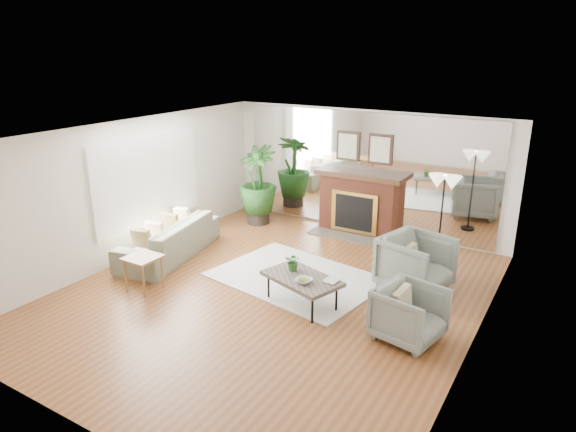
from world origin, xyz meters
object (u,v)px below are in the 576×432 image
Objects in this scene: sofa at (169,239)px; floor_lamp at (444,190)px; coffee_table at (302,279)px; armchair_front at (409,314)px; side_table at (143,262)px; fireplace at (358,202)px; potted_ficus at (258,183)px; armchair_back at (416,263)px.

floor_lamp reaches higher than sofa.
coffee_table is 3.06m from sofa.
sofa is 2.82× the size of armchair_front.
coffee_table is 1.67m from armchair_front.
sofa reaches higher than side_table.
fireplace is at bearing 66.55° from side_table.
side_table is 0.34× the size of floor_lamp.
potted_ficus is at bearing 173.93° from floor_lamp.
armchair_back is at bearing 31.39° from side_table.
floor_lamp is at bearing 102.70° from sofa.
armchair_back is at bearing 47.83° from coffee_table.
armchair_back is (1.85, -1.95, -0.21)m from fireplace.
side_table is 5.02m from floor_lamp.
potted_ficus is at bearing 85.64° from armchair_back.
floor_lamp reaches higher than armchair_back.
coffee_table is at bearing 19.21° from side_table.
floor_lamp is (4.04, -0.43, 0.52)m from potted_ficus.
side_table is (-2.39, -0.83, 0.05)m from coffee_table.
armchair_back is at bearing -95.56° from floor_lamp.
coffee_table is at bearing -119.99° from floor_lamp.
armchair_front is at bearing -33.49° from potted_ficus.
potted_ficus reaches higher than coffee_table.
fireplace is 4.11m from armchair_front.
potted_ficus is at bearing 94.48° from side_table.
armchair_back is at bearing 91.74° from sofa.
floor_lamp is at bearing -27.11° from fireplace.
armchair_back is 1.38m from floor_lamp.
fireplace is at bearing 99.76° from coffee_table.
fireplace reaches higher than sofa.
sofa is at bearing 117.12° from side_table.
fireplace is 1.22× the size of floor_lamp.
side_table is 3.66m from potted_ficus.
potted_ficus is (-2.10, -0.56, 0.25)m from fireplace.
sofa is 4.72m from armchair_front.
armchair_front is at bearing 10.47° from side_table.
armchair_back is 1.20× the size of armchair_front.
coffee_table is (0.58, -3.35, -0.23)m from fireplace.
armchair_front is (4.69, -0.49, 0.03)m from sofa.
armchair_front reaches higher than sofa.
coffee_table is 2.53m from side_table.
fireplace is at bearing 58.42° from armchair_back.
armchair_front is 4.13m from side_table.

